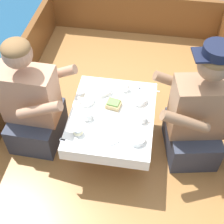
% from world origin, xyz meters
% --- Properties ---
extents(ground_plane, '(60.00, 60.00, 0.00)m').
position_xyz_m(ground_plane, '(0.00, 0.00, 0.00)').
color(ground_plane, navy).
extents(boat_deck, '(1.94, 3.12, 0.26)m').
position_xyz_m(boat_deck, '(0.00, 0.00, 0.13)').
color(boat_deck, '#9E6B38').
rests_on(boat_deck, ground_plane).
extents(bow_coaming, '(1.82, 0.06, 0.45)m').
position_xyz_m(bow_coaming, '(0.00, 1.53, 0.48)').
color(bow_coaming, brown).
rests_on(bow_coaming, boat_deck).
extents(cockpit_table, '(0.60, 0.73, 0.39)m').
position_xyz_m(cockpit_table, '(0.00, -0.09, 0.61)').
color(cockpit_table, '#B2B2B7').
rests_on(cockpit_table, boat_deck).
extents(person_port, '(0.53, 0.45, 0.95)m').
position_xyz_m(person_port, '(-0.60, -0.08, 0.63)').
color(person_port, '#333847').
rests_on(person_port, boat_deck).
extents(person_starboard, '(0.58, 0.52, 1.00)m').
position_xyz_m(person_starboard, '(0.60, -0.02, 0.66)').
color(person_starboard, '#333847').
rests_on(person_starboard, boat_deck).
extents(plate_sandwich, '(0.20, 0.20, 0.01)m').
position_xyz_m(plate_sandwich, '(0.00, -0.02, 0.66)').
color(plate_sandwich, white).
rests_on(plate_sandwich, cockpit_table).
extents(plate_bread, '(0.22, 0.22, 0.01)m').
position_xyz_m(plate_bread, '(-0.01, -0.26, 0.66)').
color(plate_bread, white).
rests_on(plate_bread, cockpit_table).
extents(sandwich, '(0.12, 0.10, 0.05)m').
position_xyz_m(sandwich, '(0.00, -0.02, 0.68)').
color(sandwich, tan).
rests_on(sandwich, plate_sandwich).
extents(bowl_port_near, '(0.14, 0.14, 0.04)m').
position_xyz_m(bowl_port_near, '(-0.11, 0.12, 0.67)').
color(bowl_port_near, white).
rests_on(bowl_port_near, cockpit_table).
extents(bowl_starboard_near, '(0.12, 0.12, 0.04)m').
position_xyz_m(bowl_starboard_near, '(-0.21, 0.00, 0.67)').
color(bowl_starboard_near, white).
rests_on(bowl_starboard_near, cockpit_table).
extents(bowl_center_far, '(0.11, 0.11, 0.04)m').
position_xyz_m(bowl_center_far, '(0.18, 0.06, 0.67)').
color(bowl_center_far, white).
rests_on(bowl_center_far, cockpit_table).
extents(bowl_port_far, '(0.11, 0.11, 0.04)m').
position_xyz_m(bowl_port_far, '(0.20, -0.30, 0.67)').
color(bowl_port_far, white).
rests_on(bowl_port_far, cockpit_table).
extents(coffee_cup_port, '(0.09, 0.06, 0.05)m').
position_xyz_m(coffee_cup_port, '(0.22, -0.12, 0.68)').
color(coffee_cup_port, white).
rests_on(coffee_cup_port, cockpit_table).
extents(coffee_cup_starboard, '(0.10, 0.07, 0.06)m').
position_xyz_m(coffee_cup_starboard, '(-0.17, -0.15, 0.68)').
color(coffee_cup_starboard, white).
rests_on(coffee_cup_starboard, cockpit_table).
extents(coffee_cup_center, '(0.09, 0.06, 0.06)m').
position_xyz_m(coffee_cup_center, '(0.06, 0.17, 0.68)').
color(coffee_cup_center, white).
rests_on(coffee_cup_center, cockpit_table).
extents(tin_can, '(0.07, 0.07, 0.05)m').
position_xyz_m(tin_can, '(-0.20, -0.30, 0.68)').
color(tin_can, silver).
rests_on(tin_can, cockpit_table).
extents(utensil_knife_starboard, '(0.17, 0.03, 0.00)m').
position_xyz_m(utensil_knife_starboard, '(0.24, 0.19, 0.65)').
color(utensil_knife_starboard, silver).
rests_on(utensil_knife_starboard, cockpit_table).
extents(utensil_fork_starboard, '(0.17, 0.04, 0.00)m').
position_xyz_m(utensil_fork_starboard, '(-0.24, -0.37, 0.65)').
color(utensil_fork_starboard, silver).
rests_on(utensil_fork_starboard, cockpit_table).
extents(utensil_fork_port, '(0.15, 0.11, 0.00)m').
position_xyz_m(utensil_fork_port, '(0.12, -0.32, 0.65)').
color(utensil_fork_port, silver).
rests_on(utensil_fork_port, cockpit_table).
extents(utensil_spoon_port, '(0.05, 0.17, 0.01)m').
position_xyz_m(utensil_spoon_port, '(0.17, 0.18, 0.65)').
color(utensil_spoon_port, silver).
rests_on(utensil_spoon_port, cockpit_table).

